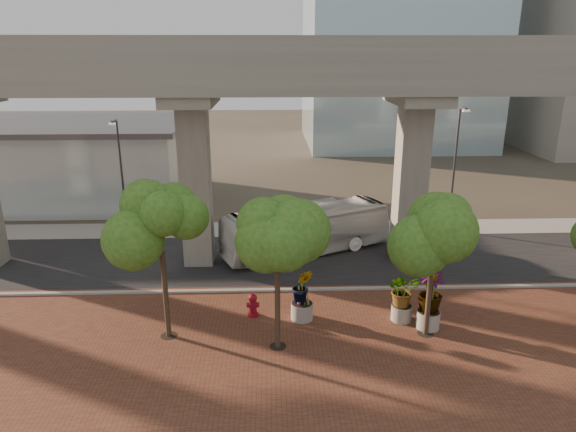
{
  "coord_description": "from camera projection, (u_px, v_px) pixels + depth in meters",
  "views": [
    {
      "loc": [
        -1.87,
        -25.67,
        11.8
      ],
      "look_at": [
        -0.95,
        0.5,
        3.25
      ],
      "focal_mm": 32.0,
      "sensor_mm": 36.0,
      "label": 1
    }
  ],
  "objects": [
    {
      "name": "street_tree_far_west",
      "position": [
        160.0,
        226.0,
        20.49
      ],
      "size": [
        3.88,
        3.88,
        6.79
      ],
      "color": "#433326",
      "rests_on": "ground"
    },
    {
      "name": "station_pavilion",
      "position": [
        47.0,
        160.0,
        41.64
      ],
      "size": [
        23.0,
        13.0,
        6.3
      ],
      "color": "silver",
      "rests_on": "ground"
    },
    {
      "name": "asphalt_road",
      "position": [
        303.0,
        260.0,
        30.0
      ],
      "size": [
        90.0,
        8.0,
        0.04
      ],
      "primitive_type": "cube",
      "color": "black",
      "rests_on": "ground"
    },
    {
      "name": "curb_strip",
      "position": [
        308.0,
        290.0,
        26.18
      ],
      "size": [
        70.0,
        0.25,
        0.16
      ],
      "primitive_type": "cube",
      "color": "gray",
      "rests_on": "ground"
    },
    {
      "name": "planter_front",
      "position": [
        403.0,
        292.0,
        22.91
      ],
      "size": [
        2.07,
        2.07,
        2.28
      ],
      "color": "gray",
      "rests_on": "ground"
    },
    {
      "name": "ground",
      "position": [
        306.0,
        275.0,
        28.11
      ],
      "size": [
        160.0,
        160.0,
        0.0
      ],
      "primitive_type": "plane",
      "color": "#3A332A",
      "rests_on": "ground"
    },
    {
      "name": "streetlamp_west",
      "position": [
        121.0,
        169.0,
        33.01
      ],
      "size": [
        0.37,
        1.1,
        7.56
      ],
      "color": "#2A2B2F",
      "rests_on": "ground"
    },
    {
      "name": "transit_viaduct",
      "position": [
        304.0,
        136.0,
        27.75
      ],
      "size": [
        72.0,
        5.6,
        12.4
      ],
      "color": "gray",
      "rests_on": "ground"
    },
    {
      "name": "planter_left",
      "position": [
        302.0,
        289.0,
        22.97
      ],
      "size": [
        2.24,
        2.24,
        2.46
      ],
      "color": "#A8A397",
      "rests_on": "ground"
    },
    {
      "name": "transit_bus",
      "position": [
        307.0,
        230.0,
        30.68
      ],
      "size": [
        10.55,
        6.5,
        2.91
      ],
      "primitive_type": "imported",
      "rotation": [
        0.0,
        0.0,
        1.99
      ],
      "color": "silver",
      "rests_on": "ground"
    },
    {
      "name": "planter_right",
      "position": [
        430.0,
        294.0,
        22.2
      ],
      "size": [
        2.51,
        2.51,
        2.68
      ],
      "color": "#9E9A8E",
      "rests_on": "ground"
    },
    {
      "name": "street_tree_near_east",
      "position": [
        435.0,
        233.0,
        20.76
      ],
      "size": [
        3.97,
        3.97,
        6.48
      ],
      "color": "#433326",
      "rests_on": "ground"
    },
    {
      "name": "brick_plaza",
      "position": [
        319.0,
        358.0,
        20.5
      ],
      "size": [
        70.0,
        13.0,
        0.06
      ],
      "primitive_type": "cube",
      "color": "brown",
      "rests_on": "ground"
    },
    {
      "name": "streetlamp_east",
      "position": [
        456.0,
        161.0,
        33.31
      ],
      "size": [
        0.41,
        1.21,
        8.33
      ],
      "color": "#323337",
      "rests_on": "ground"
    },
    {
      "name": "fire_hydrant",
      "position": [
        253.0,
        305.0,
        23.53
      ],
      "size": [
        0.57,
        0.52,
        1.15
      ],
      "color": "maroon",
      "rests_on": "ground"
    },
    {
      "name": "far_sidewalk",
      "position": [
        298.0,
        229.0,
        35.22
      ],
      "size": [
        90.0,
        3.0,
        0.06
      ],
      "primitive_type": "cube",
      "color": "gray",
      "rests_on": "ground"
    },
    {
      "name": "street_tree_near_west",
      "position": [
        277.0,
        239.0,
        19.76
      ],
      "size": [
        3.86,
        3.86,
        6.55
      ],
      "color": "#433326",
      "rests_on": "ground"
    }
  ]
}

